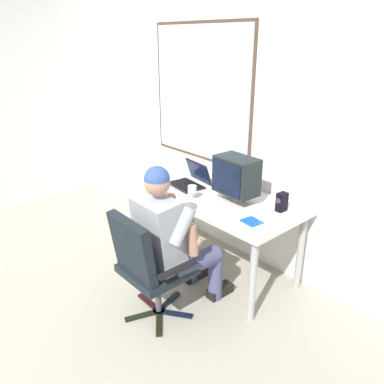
{
  "coord_description": "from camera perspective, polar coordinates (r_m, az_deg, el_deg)",
  "views": [
    {
      "loc": [
        2.4,
        -0.04,
        2.07
      ],
      "look_at": [
        0.31,
        1.82,
        0.93
      ],
      "focal_mm": 35.53,
      "sensor_mm": 36.0,
      "label": 1
    }
  ],
  "objects": [
    {
      "name": "wall_rear",
      "position": [
        3.69,
        6.46,
        11.75
      ],
      "size": [
        5.29,
        0.08,
        2.81
      ],
      "color": "silver",
      "rests_on": "ground"
    },
    {
      "name": "desk",
      "position": [
        3.45,
        3.8,
        -1.89
      ],
      "size": [
        1.54,
        0.77,
        0.75
      ],
      "color": "#969996",
      "rests_on": "ground"
    },
    {
      "name": "office_chair",
      "position": [
        2.91,
        -6.91,
        -10.44
      ],
      "size": [
        0.57,
        0.55,
        0.91
      ],
      "color": "black",
      "rests_on": "ground"
    },
    {
      "name": "person_seated",
      "position": [
        2.97,
        -2.96,
        -6.73
      ],
      "size": [
        0.54,
        0.77,
        1.24
      ],
      "color": "#43456A",
      "rests_on": "ground"
    },
    {
      "name": "crt_monitor",
      "position": [
        3.2,
        6.63,
        2.28
      ],
      "size": [
        0.37,
        0.26,
        0.41
      ],
      "color": "beige",
      "rests_on": "desk"
    },
    {
      "name": "laptop",
      "position": [
        3.65,
        -0.07,
        1.97
      ],
      "size": [
        0.37,
        0.34,
        0.22
      ],
      "color": "black",
      "rests_on": "desk"
    },
    {
      "name": "wine_glass",
      "position": [
        3.31,
        0.04,
        0.31
      ],
      "size": [
        0.08,
        0.08,
        0.12
      ],
      "color": "silver",
      "rests_on": "desk"
    },
    {
      "name": "desk_speaker",
      "position": [
        3.18,
        13.32,
        -1.47
      ],
      "size": [
        0.07,
        0.1,
        0.16
      ],
      "color": "black",
      "rests_on": "desk"
    },
    {
      "name": "cd_case",
      "position": [
        2.97,
        8.94,
        -4.41
      ],
      "size": [
        0.16,
        0.14,
        0.01
      ],
      "color": "blue",
      "rests_on": "desk"
    }
  ]
}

